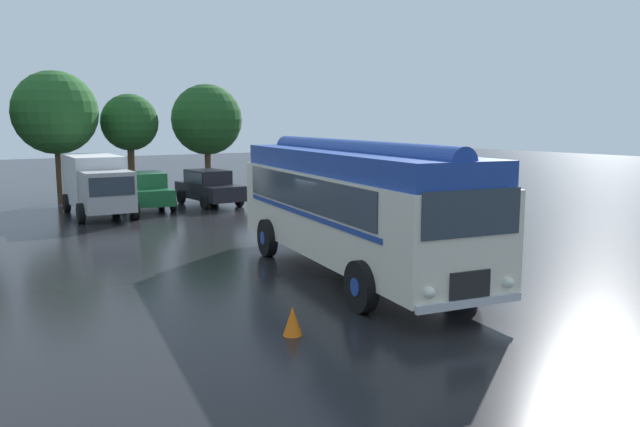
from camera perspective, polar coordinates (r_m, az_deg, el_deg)
name	(u,v)px	position (r m, az deg, el deg)	size (l,w,h in m)	color
ground_plane	(354,277)	(16.06, 3.16, -5.84)	(120.00, 120.00, 0.00)	black
vintage_bus	(351,202)	(16.10, 2.86, 1.07)	(3.94, 10.35, 3.49)	silver
car_near_left	(147,190)	(29.42, -15.55, 2.06)	(2.32, 4.37, 1.66)	#144C28
car_mid_left	(209,187)	(30.16, -10.12, 2.38)	(2.19, 4.31, 1.66)	black
box_van	(97,183)	(28.18, -19.75, 2.66)	(2.47, 5.83, 2.50)	silver
tree_centre	(55,113)	(32.52, -23.08, 8.49)	(3.96, 3.96, 6.35)	#4C3823
tree_right_of_centre	(128,122)	(33.92, -17.13, 8.02)	(2.90, 2.92, 5.36)	#4C3823
tree_far_right	(208,120)	(34.99, -10.22, 8.41)	(3.84, 3.84, 5.97)	#4C3823
traffic_cone	(292,321)	(11.77, -2.53, -9.78)	(0.36, 0.36, 0.55)	orange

